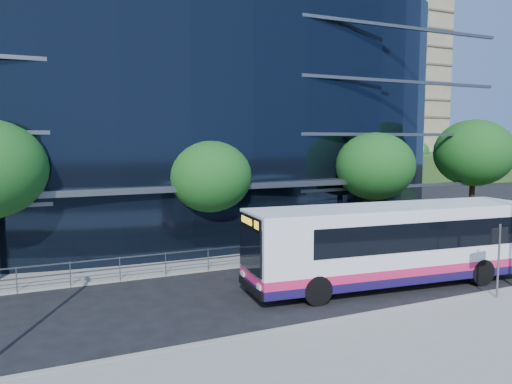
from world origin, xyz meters
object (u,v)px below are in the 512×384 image
tree_far_c (375,166)px  tree_far_d (474,153)px  tree_far_b (210,177)px  tree_dist_e (329,152)px  city_bus (393,243)px  street_sign (499,245)px  tree_dist_f (414,153)px

tree_far_c → tree_far_d: tree_far_d is taller
tree_far_b → tree_far_d: bearing=1.5°
tree_dist_e → city_bus: bearing=-119.5°
street_sign → tree_far_b: 13.54m
tree_far_b → city_bus: tree_far_b is taller
tree_far_b → tree_far_d: (19.00, 0.50, 0.98)m
tree_far_c → tree_far_d: bearing=6.3°
tree_far_c → tree_dist_f: (33.00, 33.00, -0.33)m
tree_far_d → city_bus: (-13.67, -8.27, -3.41)m
tree_far_b → street_sign: bearing=-55.9°
tree_dist_f → tree_far_b: bearing=-142.9°
street_sign → city_bus: (-2.17, 3.32, -0.37)m
street_sign → tree_far_c: tree_far_c is taller
tree_dist_e → city_bus: size_ratio=0.52×
tree_far_b → city_bus: 9.73m
tree_dist_e → tree_dist_f: bearing=7.1°
tree_far_c → tree_dist_e: bearing=61.3°
street_sign → tree_dist_f: bearing=50.8°
tree_far_d → tree_dist_e: 31.06m
tree_dist_e → street_sign: bearing=-115.1°
street_sign → tree_far_b: bearing=124.1°
street_sign → tree_dist_e: tree_dist_e is taller
tree_far_c → city_bus: (-4.67, -7.27, -2.75)m
street_sign → tree_dist_e: 45.99m
street_sign → tree_far_d: tree_far_d is taller
tree_far_b → city_bus: size_ratio=0.48×
tree_dist_f → city_bus: size_ratio=0.48×
tree_dist_e → tree_far_b: bearing=-131.5°
tree_far_b → tree_dist_f: 53.90m
tree_dist_e → tree_dist_f: 16.13m
city_bus → tree_far_c: bearing=62.7°
tree_far_d → city_bus: 16.34m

